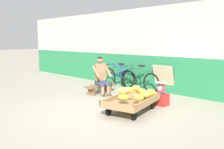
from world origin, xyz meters
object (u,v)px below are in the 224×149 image
Objects in this scene: weighing_scale at (161,88)px; sign_board at (164,79)px; banana_cart at (132,102)px; low_bench at (100,87)px; bicycle_far_left at (139,80)px; plastic_crate at (161,99)px; bicycle_near_left at (119,77)px; vendor_seated at (101,76)px.

weighing_scale is 0.34× the size of sign_board.
banana_cart is at bearing -74.53° from sign_board.
bicycle_far_left is at bearing 61.02° from low_bench.
weighing_scale is (0.00, -0.00, 0.30)m from plastic_crate.
weighing_scale is at bearing -22.58° from bicycle_near_left.
banana_cart is 1.01m from weighing_scale.
plastic_crate is at bearing -22.56° from bicycle_near_left.
bicycle_near_left is (-2.24, 1.96, 0.11)m from banana_cart.
bicycle_far_left is 0.81m from sign_board.
plastic_crate is at bearing 81.68° from banana_cart.
bicycle_far_left is at bearing 146.06° from plastic_crate.
plastic_crate is at bearing 2.98° from low_bench.
vendor_seated reaches higher than plastic_crate.
sign_board is at bearing 46.28° from low_bench.
plastic_crate is 0.41× the size of sign_board.
bicycle_near_left reaches higher than banana_cart.
sign_board reaches higher than bicycle_near_left.
plastic_crate is 0.22× the size of bicycle_near_left.
bicycle_far_left is at bearing 2.59° from bicycle_near_left.
plastic_crate is at bearing -33.94° from bicycle_far_left.
vendor_seated is 1.31m from bicycle_far_left.
sign_board is at bearing 120.40° from plastic_crate.
low_bench is 1.13m from bicycle_near_left.
plastic_crate is at bearing -59.60° from sign_board.
bicycle_far_left reaches higher than weighing_scale.
weighing_scale is at bearing -59.62° from sign_board.
plastic_crate reaches higher than low_bench.
low_bench is 0.68× the size of bicycle_near_left.
banana_cart is 2.13m from vendor_seated.
vendor_seated is 1.30× the size of sign_board.
vendor_seated is 1.19m from bicycle_near_left.
weighing_scale is 1.54m from sign_board.
bicycle_near_left is at bearing 157.42° from weighing_scale.
bicycle_far_left is (-1.53, 1.03, -0.10)m from weighing_scale.
bicycle_near_left is at bearing 105.13° from vendor_seated.
plastic_crate is (2.07, 0.14, -0.42)m from vendor_seated.
bicycle_near_left is 0.85m from bicycle_far_left.
bicycle_near_left is 1.00× the size of bicycle_far_left.
low_bench is at bearing 156.85° from banana_cart.
vendor_seated is 2.08m from weighing_scale.
vendor_seated reaches higher than bicycle_near_left.
vendor_seated is 0.69× the size of bicycle_far_left.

